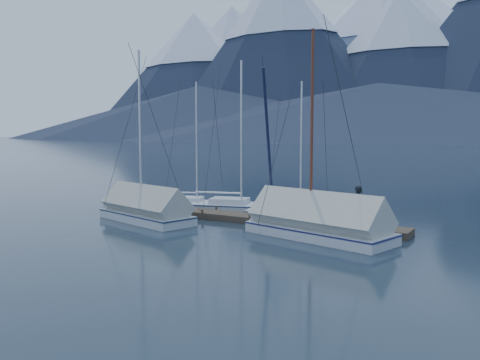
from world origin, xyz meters
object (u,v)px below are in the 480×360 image
sailboat_covered_near (308,225)px  sailboat_covered_far (140,211)px  person (359,206)px  sailboat_open_mid (250,209)px  sailboat_open_right (308,216)px  sailboat_open_left (204,206)px

sailboat_covered_near → sailboat_covered_far: bearing=-175.7°
sailboat_covered_far → person: (11.29, 2.69, 0.80)m
sailboat_covered_near → sailboat_covered_far: size_ratio=1.04×
person → sailboat_covered_near: bearing=148.8°
sailboat_covered_far → sailboat_open_mid: bearing=56.2°
sailboat_open_mid → sailboat_covered_near: sailboat_covered_near is taller
sailboat_open_mid → person: bearing=-20.5°
sailboat_open_mid → person: size_ratio=5.20×
sailboat_open_right → person: sailboat_open_right is taller
sailboat_open_left → sailboat_covered_near: (8.99, -4.59, 0.36)m
sailboat_covered_near → person: bearing=48.1°
sailboat_open_mid → sailboat_open_left: bearing=-176.0°
sailboat_open_left → sailboat_open_mid: sailboat_open_mid is taller
sailboat_open_left → sailboat_open_right: sailboat_open_left is taller
sailboat_open_left → sailboat_open_right: 7.14m
sailboat_open_left → sailboat_open_right: (7.13, -0.20, -0.01)m
sailboat_covered_far → person: sailboat_covered_far is taller
sailboat_open_right → sailboat_covered_near: (1.85, -4.39, 0.37)m
sailboat_covered_far → sailboat_covered_near: bearing=4.3°
sailboat_covered_near → person: sailboat_covered_near is taller
sailboat_open_right → sailboat_open_mid: bearing=173.9°
sailboat_covered_near → person: size_ratio=5.45×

